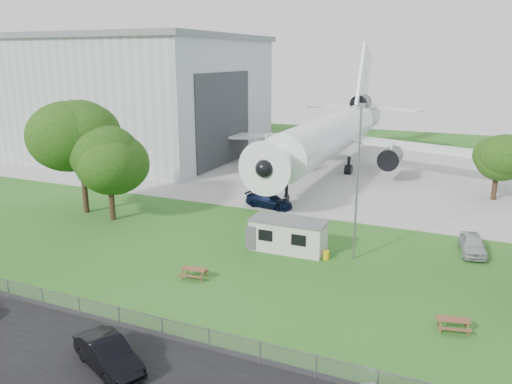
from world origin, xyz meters
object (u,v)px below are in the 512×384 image
at_px(picnic_east, 452,331).
at_px(hangar, 117,94).
at_px(airliner, 331,133).
at_px(picnic_west, 194,278).
at_px(car_centre_sedan, 108,355).
at_px(site_cabin, 288,235).

bearing_deg(picnic_east, hangar, 132.65).
bearing_deg(picnic_east, airliner, 103.19).
xyz_separation_m(hangar, picnic_west, (36.55, -37.93, -9.41)).
height_order(picnic_west, picnic_east, same).
relative_size(picnic_east, car_centre_sedan, 0.37).
distance_m(picnic_east, car_centre_sedan, 19.27).
bearing_deg(airliner, picnic_east, -64.65).
bearing_deg(airliner, hangar, 179.78).
xyz_separation_m(hangar, picnic_east, (53.91, -38.01, -9.41)).
relative_size(hangar, picnic_east, 23.89).
xyz_separation_m(picnic_west, car_centre_sedan, (1.54, -11.04, 0.80)).
height_order(hangar, site_cabin, hangar).
xyz_separation_m(airliner, car_centre_sedan, (2.12, -48.84, -4.47)).
xyz_separation_m(airliner, picnic_east, (17.94, -37.87, -5.27)).
bearing_deg(picnic_west, hangar, 127.42).
bearing_deg(picnic_west, car_centre_sedan, -88.58).
bearing_deg(hangar, car_centre_sedan, -52.13).
distance_m(hangar, picnic_east, 66.63).
bearing_deg(hangar, airliner, -0.22).
bearing_deg(picnic_west, site_cabin, 54.49).
bearing_deg(site_cabin, airliner, 99.24).
bearing_deg(picnic_east, site_cabin, 136.82).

